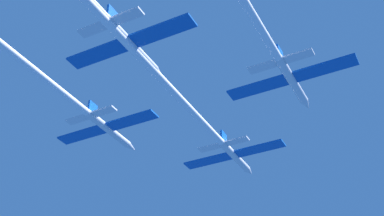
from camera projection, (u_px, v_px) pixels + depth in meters
name	position (u px, v px, depth m)	size (l,w,h in m)	color
jet_lead	(182.00, 101.00, 64.12)	(15.43, 53.79, 2.56)	silver
jet_left_wing	(20.00, 59.00, 58.26)	(15.43, 55.93, 2.56)	silver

